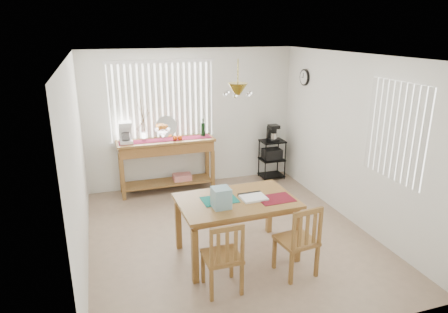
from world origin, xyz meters
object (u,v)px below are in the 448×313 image
object	(u,v)px
dining_table	(237,206)
cart_items	(273,133)
chair_right	(298,241)
sideboard	(167,153)
chair_left	(223,257)
wire_cart	(272,156)

from	to	relation	value
dining_table	cart_items	bearing A→B (deg)	56.71
cart_items	chair_right	distance (m)	3.43
sideboard	dining_table	bearing A→B (deg)	-79.48
cart_items	chair_left	xyz separation A→B (m)	(-2.08, -3.24, -0.50)
wire_cart	cart_items	size ratio (longest dim) A/B	2.43
wire_cart	cart_items	xyz separation A→B (m)	(0.00, 0.01, 0.47)
sideboard	chair_left	bearing A→B (deg)	-89.03
sideboard	chair_left	distance (m)	3.23
dining_table	chair_right	distance (m)	0.91
dining_table	chair_left	xyz separation A→B (m)	(-0.41, -0.70, -0.27)
chair_right	wire_cart	bearing A→B (deg)	71.01
wire_cart	chair_right	distance (m)	3.38
cart_items	dining_table	distance (m)	3.05
sideboard	chair_right	bearing A→B (deg)	-72.00
sideboard	chair_right	size ratio (longest dim) A/B	1.86
sideboard	cart_items	world-z (taller)	cart_items
dining_table	chair_right	size ratio (longest dim) A/B	1.63
cart_items	sideboard	bearing A→B (deg)	-179.27
wire_cart	chair_right	size ratio (longest dim) A/B	0.84
wire_cart	sideboard	bearing A→B (deg)	-179.49
sideboard	wire_cart	size ratio (longest dim) A/B	2.23
chair_left	dining_table	bearing A→B (deg)	59.62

